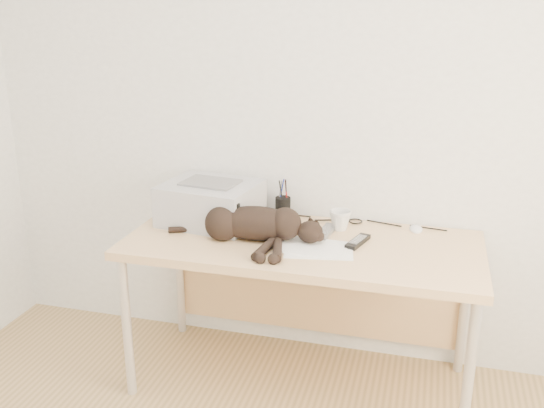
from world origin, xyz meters
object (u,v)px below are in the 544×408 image
(cat, at_px, (251,225))
(pen_cup, at_px, (283,207))
(printer, at_px, (211,202))
(mouse, at_px, (416,227))
(mug, at_px, (340,220))
(desk, at_px, (306,261))

(cat, bearing_deg, pen_cup, 73.98)
(printer, height_order, mouse, printer)
(cat, bearing_deg, mug, 27.15)
(cat, height_order, mouse, cat)
(mug, height_order, pen_cup, pen_cup)
(desk, bearing_deg, pen_cup, 128.72)
(mouse, bearing_deg, pen_cup, 171.94)
(mouse, bearing_deg, printer, -178.73)
(desk, height_order, printer, printer)
(printer, distance_m, cat, 0.32)
(printer, xyz_separation_m, pen_cup, (0.32, 0.16, -0.05))
(cat, xyz_separation_m, pen_cup, (0.06, 0.34, -0.02))
(printer, height_order, mug, printer)
(pen_cup, relative_size, mouse, 1.87)
(desk, bearing_deg, cat, -149.53)
(cat, bearing_deg, printer, 139.75)
(mug, bearing_deg, printer, -175.05)
(desk, height_order, mug, mug)
(desk, height_order, pen_cup, pen_cup)
(printer, relative_size, pen_cup, 2.47)
(mouse, bearing_deg, mug, -172.58)
(cat, bearing_deg, mouse, 19.01)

